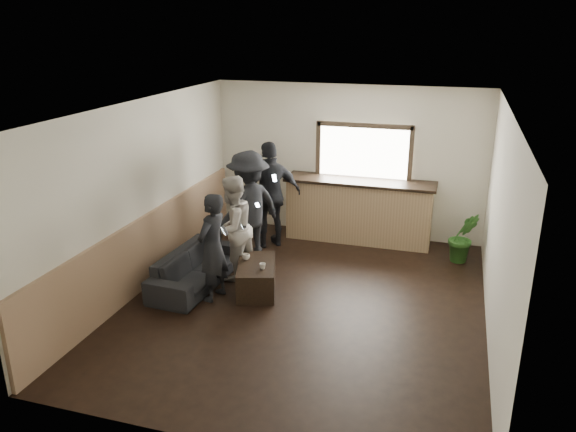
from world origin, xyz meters
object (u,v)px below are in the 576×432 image
(potted_plant, at_px, (463,237))
(person_a, at_px, (213,247))
(sofa, at_px, (196,268))
(cup_a, at_px, (246,257))
(cup_b, at_px, (263,266))
(person_c, at_px, (249,207))
(person_b, at_px, (232,228))
(bar_counter, at_px, (359,207))
(coffee_table, at_px, (257,277))
(person_d, at_px, (271,195))

(potted_plant, xyz_separation_m, person_a, (-3.45, -2.42, 0.36))
(sofa, bearing_deg, cup_a, -74.83)
(person_a, bearing_deg, cup_a, 159.14)
(cup_b, bearing_deg, cup_a, 144.97)
(sofa, relative_size, person_c, 0.99)
(sofa, height_order, person_a, person_a)
(sofa, height_order, cup_b, sofa)
(person_b, xyz_separation_m, person_c, (-0.00, 0.73, 0.11))
(sofa, relative_size, person_a, 1.17)
(sofa, distance_m, person_c, 1.38)
(bar_counter, bearing_deg, potted_plant, -15.10)
(bar_counter, relative_size, cup_a, 24.07)
(bar_counter, bearing_deg, sofa, -128.52)
(cup_b, xyz_separation_m, potted_plant, (2.79, 2.16, -0.04))
(coffee_table, bearing_deg, sofa, -176.43)
(person_b, bearing_deg, cup_a, 73.48)
(cup_b, relative_size, person_c, 0.05)
(coffee_table, bearing_deg, bar_counter, 66.57)
(sofa, bearing_deg, person_b, -45.16)
(coffee_table, xyz_separation_m, person_a, (-0.51, -0.40, 0.58))
(potted_plant, bearing_deg, person_c, -164.57)
(cup_a, relative_size, potted_plant, 0.13)
(bar_counter, xyz_separation_m, person_d, (-1.46, -0.73, 0.31))
(person_a, relative_size, person_d, 0.84)
(bar_counter, distance_m, person_d, 1.66)
(bar_counter, bearing_deg, cup_a, -118.06)
(cup_a, xyz_separation_m, person_d, (-0.17, 1.69, 0.47))
(sofa, bearing_deg, bar_counter, -35.19)
(cup_a, xyz_separation_m, cup_b, (0.35, -0.25, -0.00))
(bar_counter, distance_m, cup_b, 2.83)
(bar_counter, xyz_separation_m, cup_a, (-1.29, -2.42, -0.16))
(bar_counter, bearing_deg, coffee_table, -113.43)
(cup_a, distance_m, person_c, 1.11)
(potted_plant, height_order, person_c, person_c)
(sofa, relative_size, cup_a, 16.56)
(person_d, bearing_deg, cup_b, 68.12)
(bar_counter, bearing_deg, person_a, -118.74)
(sofa, relative_size, cup_b, 20.41)
(cup_a, bearing_deg, coffee_table, -26.83)
(person_a, bearing_deg, cup_b, 122.22)
(sofa, height_order, person_d, person_d)
(bar_counter, xyz_separation_m, sofa, (-2.05, -2.58, -0.37))
(potted_plant, bearing_deg, cup_a, -148.58)
(potted_plant, relative_size, person_b, 0.53)
(cup_a, distance_m, cup_b, 0.43)
(cup_a, bearing_deg, person_c, 107.95)
(bar_counter, xyz_separation_m, person_a, (-1.60, -2.92, 0.16))
(sofa, bearing_deg, potted_plant, -58.64)
(cup_b, xyz_separation_m, person_c, (-0.66, 1.21, 0.46))
(potted_plant, bearing_deg, coffee_table, -145.56)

